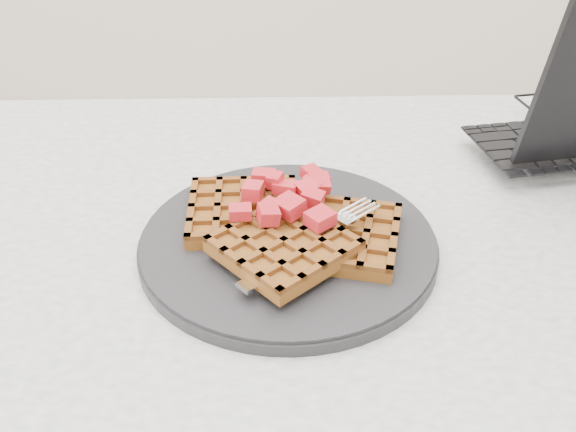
# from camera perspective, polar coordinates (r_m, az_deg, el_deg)

# --- Properties ---
(table) EXTENTS (1.20, 0.80, 0.75)m
(table) POSITION_cam_1_polar(r_m,az_deg,el_deg) (0.71, 3.43, -11.10)
(table) COLOR silver
(table) RESTS_ON ground
(plate) EXTENTS (0.30, 0.30, 0.02)m
(plate) POSITION_cam_1_polar(r_m,az_deg,el_deg) (0.64, -0.00, -2.37)
(plate) COLOR black
(plate) RESTS_ON table
(waffles) EXTENTS (0.22, 0.21, 0.03)m
(waffles) POSITION_cam_1_polar(r_m,az_deg,el_deg) (0.63, 0.02, -1.16)
(waffles) COLOR brown
(waffles) RESTS_ON plate
(strawberry_pile) EXTENTS (0.15, 0.15, 0.02)m
(strawberry_pile) POSITION_cam_1_polar(r_m,az_deg,el_deg) (0.62, 0.00, 1.08)
(strawberry_pile) COLOR #A8020F
(strawberry_pile) RESTS_ON waffles
(fork) EXTENTS (0.15, 0.14, 0.02)m
(fork) POSITION_cam_1_polar(r_m,az_deg,el_deg) (0.61, 2.95, -2.84)
(fork) COLOR silver
(fork) RESTS_ON plate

